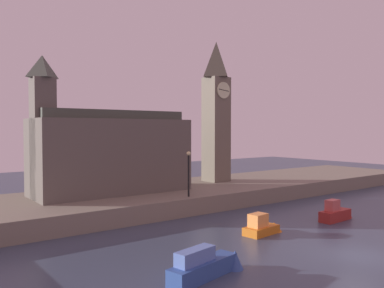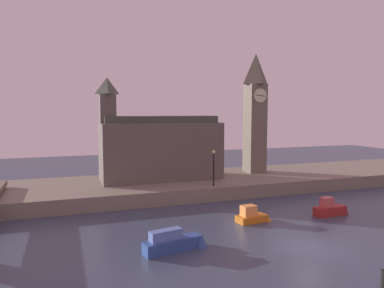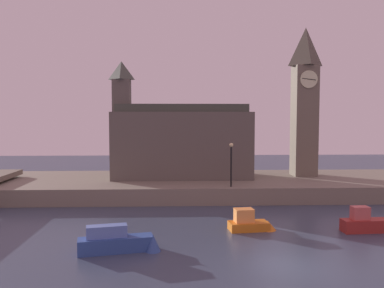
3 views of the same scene
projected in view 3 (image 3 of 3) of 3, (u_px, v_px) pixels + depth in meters
ground_plane at (290, 267)px, 20.20m from camera, size 120.00×120.00×0.00m
far_embankment at (234, 185)px, 40.09m from camera, size 70.00×12.00×1.50m
clock_tower at (305, 99)px, 41.27m from camera, size 2.57×2.60×15.42m
parliament_hall at (178, 141)px, 40.53m from camera, size 14.06×5.33×11.79m
streetlamp at (231, 159)px, 34.88m from camera, size 0.36×0.36×3.89m
boat_tour_blue at (120, 242)px, 22.43m from camera, size 4.82×1.89×1.59m
boat_dinghy_red at (368, 223)px, 26.36m from camera, size 3.64×1.19×1.72m
boat_patrol_orange at (252, 223)px, 26.75m from camera, size 3.35×1.59×1.49m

